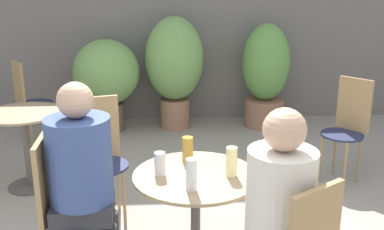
{
  "coord_description": "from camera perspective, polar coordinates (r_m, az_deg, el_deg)",
  "views": [
    {
      "loc": [
        -0.2,
        -2.32,
        1.82
      ],
      "look_at": [
        -0.05,
        0.54,
        0.97
      ],
      "focal_mm": 42.0,
      "sensor_mm": 36.0,
      "label": 1
    }
  ],
  "objects": [
    {
      "name": "bistro_chair_2",
      "position": [
        3.56,
        -11.51,
        -4.13
      ],
      "size": [
        0.4,
        0.42,
        0.97
      ],
      "rotation": [
        0.0,
        0.0,
        0.29
      ],
      "color": "#232847",
      "rests_on": "ground_plane"
    },
    {
      "name": "cafe_table_near",
      "position": [
        2.77,
        0.45,
        -10.72
      ],
      "size": [
        0.76,
        0.76,
        0.72
      ],
      "color": "#514C47",
      "rests_on": "ground_plane"
    },
    {
      "name": "cafe_table_far",
      "position": [
        4.27,
        -20.42,
        -2.01
      ],
      "size": [
        0.7,
        0.7,
        0.72
      ],
      "color": "#514C47",
      "rests_on": "ground_plane"
    },
    {
      "name": "bistro_chair_4",
      "position": [
        5.44,
        -20.22,
        2.4
      ],
      "size": [
        0.44,
        0.43,
        0.97
      ],
      "rotation": [
        0.0,
        0.0,
        2.15
      ],
      "color": "#232847",
      "rests_on": "ground_plane"
    },
    {
      "name": "seated_person_1",
      "position": [
        2.24,
        10.78,
        -11.86
      ],
      "size": [
        0.4,
        0.41,
        1.28
      ],
      "rotation": [
        0.0,
        0.0,
        3.72
      ],
      "color": "gray",
      "rests_on": "ground_plane"
    },
    {
      "name": "bistro_chair_0",
      "position": [
        2.79,
        -16.48,
        -10.59
      ],
      "size": [
        0.39,
        0.38,
        0.97
      ],
      "rotation": [
        0.0,
        0.0,
        -4.66
      ],
      "color": "#232847",
      "rests_on": "ground_plane"
    },
    {
      "name": "beer_glass_2",
      "position": [
        2.66,
        -4.11,
        -6.22
      ],
      "size": [
        0.07,
        0.07,
        0.14
      ],
      "color": "silver",
      "rests_on": "cafe_table_near"
    },
    {
      "name": "beer_glass_1",
      "position": [
        2.86,
        -0.55,
        -4.37
      ],
      "size": [
        0.07,
        0.07,
        0.16
      ],
      "color": "#B28433",
      "rests_on": "cafe_table_near"
    },
    {
      "name": "potted_plant_0",
      "position": [
        5.64,
        -10.79,
        4.89
      ],
      "size": [
        0.81,
        0.81,
        1.15
      ],
      "color": "brown",
      "rests_on": "ground_plane"
    },
    {
      "name": "seated_person_0",
      "position": [
        2.69,
        -13.63,
        -7.06
      ],
      "size": [
        0.38,
        0.37,
        1.3
      ],
      "rotation": [
        0.0,
        0.0,
        1.63
      ],
      "color": "#2D2D33",
      "rests_on": "ground_plane"
    },
    {
      "name": "potted_plant_1",
      "position": [
        5.64,
        -2.24,
        6.54
      ],
      "size": [
        0.73,
        0.73,
        1.42
      ],
      "color": "#93664C",
      "rests_on": "ground_plane"
    },
    {
      "name": "bistro_chair_5",
      "position": [
        4.4,
        19.25,
        -0.72
      ],
      "size": [
        0.44,
        0.44,
        0.97
      ],
      "rotation": [
        0.0,
        0.0,
        5.41
      ],
      "color": "#232847",
      "rests_on": "ground_plane"
    },
    {
      "name": "potted_plant_2",
      "position": [
        5.81,
        9.32,
        5.32
      ],
      "size": [
        0.6,
        0.6,
        1.32
      ],
      "color": "#93664C",
      "rests_on": "ground_plane"
    },
    {
      "name": "beer_glass_3",
      "position": [
        2.47,
        -0.07,
        -7.59
      ],
      "size": [
        0.06,
        0.06,
        0.18
      ],
      "color": "silver",
      "rests_on": "cafe_table_near"
    },
    {
      "name": "beer_glass_0",
      "position": [
        2.65,
        5.05,
        -5.93
      ],
      "size": [
        0.07,
        0.07,
        0.18
      ],
      "color": "beige",
      "rests_on": "cafe_table_near"
    },
    {
      "name": "storefront_wall",
      "position": [
        5.99,
        -1.19,
        13.57
      ],
      "size": [
        10.0,
        0.06,
        3.0
      ],
      "color": "slate",
      "rests_on": "ground_plane"
    }
  ]
}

